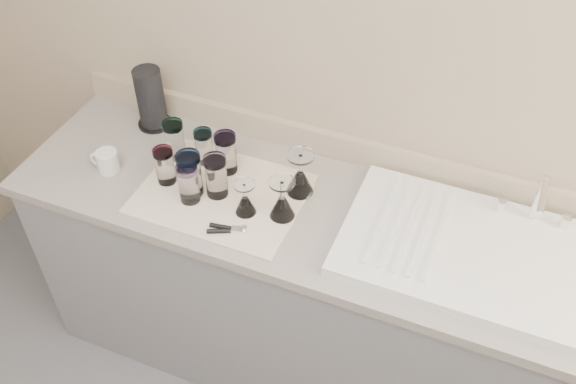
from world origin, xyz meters
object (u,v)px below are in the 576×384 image
at_px(tumbler_cyan, 204,146).
at_px(tumbler_purple, 226,153).
at_px(tumbler_magenta, 165,166).
at_px(sink_unit, 476,252).
at_px(tumbler_teal, 174,140).
at_px(white_mug, 107,161).
at_px(goblet_back_right, 300,179).
at_px(tumbler_blue, 190,174).
at_px(goblet_front_left, 245,202).
at_px(tumbler_lavender, 216,176).
at_px(goblet_front_right, 282,204).
at_px(can_opener, 227,229).
at_px(paper_towel_roll, 151,99).
at_px(tumbler_extra, 188,183).

distance_m(tumbler_cyan, tumbler_purple, 0.10).
bearing_deg(tumbler_magenta, sink_unit, 3.87).
distance_m(tumbler_teal, white_mug, 0.25).
bearing_deg(tumbler_purple, goblet_back_right, -0.90).
relative_size(tumbler_blue, goblet_front_left, 1.31).
height_order(sink_unit, tumbler_magenta, sink_unit).
height_order(tumbler_magenta, white_mug, tumbler_magenta).
height_order(sink_unit, tumbler_lavender, sink_unit).
bearing_deg(goblet_back_right, sink_unit, -5.23).
bearing_deg(tumbler_magenta, tumbler_blue, -9.21).
relative_size(sink_unit, tumbler_blue, 5.02).
distance_m(goblet_front_right, can_opener, 0.19).
bearing_deg(tumbler_teal, goblet_front_left, -24.64).
xyz_separation_m(goblet_front_right, white_mug, (-0.66, -0.02, -0.02)).
relative_size(tumbler_cyan, tumbler_magenta, 0.96).
xyz_separation_m(sink_unit, goblet_front_left, (-0.73, -0.10, 0.03)).
distance_m(sink_unit, white_mug, 1.28).
height_order(tumbler_lavender, goblet_front_left, tumbler_lavender).
distance_m(can_opener, paper_towel_roll, 0.66).
xyz_separation_m(tumbler_cyan, goblet_back_right, (0.37, -0.02, -0.01)).
bearing_deg(tumbler_teal, tumbler_blue, -45.43).
distance_m(can_opener, white_mug, 0.54).
distance_m(white_mug, paper_towel_roll, 0.30).
height_order(tumbler_lavender, white_mug, tumbler_lavender).
xyz_separation_m(tumbler_teal, tumbler_magenta, (0.04, -0.13, -0.01)).
bearing_deg(tumbler_purple, can_opener, -63.60).
height_order(tumbler_blue, white_mug, tumbler_blue).
bearing_deg(goblet_front_right, can_opener, -135.17).
xyz_separation_m(tumbler_teal, can_opener, (0.33, -0.26, -0.07)).
distance_m(goblet_back_right, white_mug, 0.69).
xyz_separation_m(tumbler_teal, goblet_front_right, (0.47, -0.13, -0.02)).
distance_m(goblet_front_left, paper_towel_roll, 0.61).
bearing_deg(goblet_front_right, goblet_front_left, -165.15).
relative_size(tumbler_purple, goblet_front_right, 1.02).
relative_size(tumbler_teal, goblet_front_left, 1.18).
xyz_separation_m(tumbler_extra, goblet_back_right, (0.33, 0.18, -0.02)).
bearing_deg(tumbler_extra, paper_towel_roll, 136.12).
distance_m(tumbler_extra, white_mug, 0.35).
height_order(tumbler_extra, white_mug, tumbler_extra).
bearing_deg(paper_towel_roll, tumbler_extra, -43.88).
bearing_deg(sink_unit, can_opener, -164.67).
distance_m(sink_unit, tumbler_blue, 0.95).
bearing_deg(goblet_front_left, tumbler_blue, 175.86).
bearing_deg(goblet_front_right, tumbler_cyan, 157.96).
bearing_deg(paper_towel_roll, goblet_front_right, -22.66).
height_order(tumbler_cyan, tumbler_extra, tumbler_extra).
height_order(goblet_back_right, can_opener, goblet_back_right).
bearing_deg(can_opener, tumbler_purple, 116.40).
xyz_separation_m(sink_unit, tumbler_cyan, (-0.97, 0.07, 0.06)).
relative_size(tumbler_blue, goblet_back_right, 1.00).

